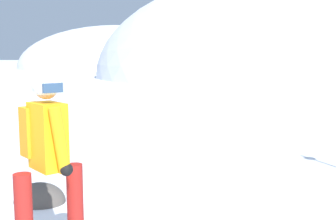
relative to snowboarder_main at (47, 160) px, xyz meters
name	(u,v)px	position (x,y,z in m)	size (l,w,h in m)	color
ridge_peak_main	(265,77)	(-4.61, 33.82, -0.92)	(29.82, 26.84, 17.09)	white
ridge_peak_far	(117,68)	(-30.08, 51.69, -0.92)	(29.70, 26.73, 12.62)	white
snowboarder_main	(47,160)	(0.00, 0.00, 0.00)	(0.96, 1.68, 1.71)	#D11E5B
rock_dark	(40,202)	(-1.13, 1.16, -0.92)	(0.68, 0.57, 0.47)	#4C4742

